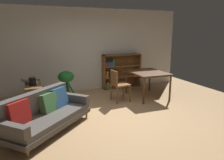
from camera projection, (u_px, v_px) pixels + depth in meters
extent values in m
plane|color=tan|center=(116.00, 118.00, 4.88)|extent=(8.16, 8.16, 0.00)
cube|color=silver|center=(85.00, 50.00, 7.04)|extent=(6.80, 0.10, 2.70)
cylinder|color=brown|center=(86.00, 115.00, 4.87)|extent=(0.04, 0.04, 0.13)
cylinder|color=brown|center=(28.00, 154.00, 3.30)|extent=(0.04, 0.04, 0.13)
cylinder|color=brown|center=(62.00, 110.00, 5.15)|extent=(0.04, 0.04, 0.13)
cube|color=#56514C|center=(49.00, 122.00, 4.20)|extent=(1.93, 1.92, 0.10)
cube|color=#56514C|center=(48.00, 117.00, 4.18)|extent=(1.86, 1.85, 0.10)
cube|color=#56514C|center=(35.00, 102.00, 4.24)|extent=(1.44, 1.43, 0.44)
cube|color=#56514C|center=(74.00, 98.00, 4.94)|extent=(0.64, 0.65, 0.19)
cube|color=#56514C|center=(9.00, 129.00, 3.35)|extent=(0.64, 0.65, 0.19)
cube|color=red|center=(19.00, 113.00, 3.72)|extent=(0.43, 0.42, 0.44)
cube|color=#4C894C|center=(48.00, 103.00, 4.36)|extent=(0.44, 0.44, 0.41)
cube|color=#336093|center=(59.00, 98.00, 4.65)|extent=(0.47, 0.47, 0.44)
cube|color=brown|center=(34.00, 89.00, 6.15)|extent=(0.40, 0.04, 0.60)
cube|color=brown|center=(34.00, 101.00, 5.12)|extent=(0.40, 0.04, 0.60)
cube|color=brown|center=(34.00, 96.00, 5.64)|extent=(0.40, 1.13, 0.04)
cube|color=brown|center=(33.00, 84.00, 5.57)|extent=(0.40, 1.17, 0.04)
cube|color=brown|center=(35.00, 105.00, 5.70)|extent=(0.40, 1.13, 0.04)
cube|color=silver|center=(33.00, 82.00, 5.70)|extent=(0.25, 0.34, 0.02)
cube|color=black|center=(25.00, 81.00, 5.60)|extent=(0.23, 0.33, 0.09)
cylinder|color=black|center=(33.00, 81.00, 5.34)|extent=(0.17, 0.17, 0.22)
cylinder|color=slate|center=(32.00, 80.00, 5.33)|extent=(0.09, 0.09, 0.01)
cylinder|color=#9E9389|center=(67.00, 97.00, 6.00)|extent=(0.34, 0.34, 0.23)
cylinder|color=#1E6B28|center=(70.00, 87.00, 5.95)|extent=(0.25, 0.09, 0.42)
cylinder|color=#1E6B28|center=(67.00, 84.00, 6.03)|extent=(0.12, 0.27, 0.51)
cylinder|color=#1E6B28|center=(64.00, 86.00, 5.97)|extent=(0.15, 0.19, 0.44)
cylinder|color=#1E6B28|center=(63.00, 88.00, 5.93)|extent=(0.22, 0.10, 0.36)
cylinder|color=#1E6B28|center=(65.00, 86.00, 5.83)|extent=(0.13, 0.20, 0.53)
cylinder|color=#1E6B28|center=(68.00, 86.00, 5.83)|extent=(0.10, 0.25, 0.53)
ellipsoid|color=#1E6B28|center=(66.00, 77.00, 5.86)|extent=(0.44, 0.44, 0.31)
cylinder|color=#56351E|center=(126.00, 82.00, 6.74)|extent=(0.06, 0.06, 0.73)
cylinder|color=#56351E|center=(144.00, 91.00, 5.73)|extent=(0.06, 0.06, 0.73)
cylinder|color=#56351E|center=(150.00, 80.00, 7.04)|extent=(0.06, 0.06, 0.73)
cylinder|color=#56351E|center=(170.00, 88.00, 6.03)|extent=(0.06, 0.06, 0.73)
cube|color=#56351E|center=(147.00, 73.00, 6.30)|extent=(0.96, 1.22, 0.05)
cylinder|color=brown|center=(123.00, 91.00, 6.26)|extent=(0.04, 0.04, 0.46)
cylinder|color=brown|center=(130.00, 94.00, 5.94)|extent=(0.04, 0.04, 0.46)
cylinder|color=brown|center=(111.00, 93.00, 6.08)|extent=(0.04, 0.04, 0.46)
cylinder|color=brown|center=(117.00, 96.00, 5.75)|extent=(0.04, 0.04, 0.46)
cube|color=brown|center=(120.00, 85.00, 5.95)|extent=(0.49, 0.46, 0.04)
cube|color=brown|center=(114.00, 78.00, 5.81)|extent=(0.07, 0.37, 0.40)
cube|color=brown|center=(104.00, 72.00, 7.21)|extent=(0.04, 0.30, 1.18)
cube|color=brown|center=(139.00, 70.00, 7.68)|extent=(0.04, 0.30, 1.18)
cube|color=brown|center=(122.00, 55.00, 7.32)|extent=(1.38, 0.30, 0.04)
cube|color=brown|center=(121.00, 87.00, 7.57)|extent=(1.38, 0.30, 0.04)
cube|color=brown|center=(120.00, 70.00, 7.56)|extent=(1.35, 0.04, 1.18)
cube|color=brown|center=(122.00, 76.00, 7.49)|extent=(1.35, 0.29, 0.04)
cube|color=brown|center=(122.00, 66.00, 7.40)|extent=(1.35, 0.29, 0.04)
cube|color=#337F47|center=(106.00, 85.00, 7.32)|extent=(0.06, 0.23, 0.18)
cube|color=orange|center=(107.00, 84.00, 7.33)|extent=(0.03, 0.23, 0.24)
cube|color=#337F47|center=(109.00, 85.00, 7.36)|extent=(0.04, 0.24, 0.18)
cube|color=#2D5199|center=(110.00, 85.00, 7.37)|extent=(0.03, 0.22, 0.16)
cube|color=red|center=(111.00, 85.00, 7.38)|extent=(0.05, 0.22, 0.16)
cube|color=red|center=(105.00, 75.00, 7.23)|extent=(0.04, 0.23, 0.15)
cube|color=gold|center=(107.00, 74.00, 7.23)|extent=(0.05, 0.18, 0.22)
cube|color=black|center=(108.00, 74.00, 7.27)|extent=(0.05, 0.24, 0.19)
cube|color=red|center=(110.00, 74.00, 7.29)|extent=(0.06, 0.22, 0.19)
cube|color=gold|center=(112.00, 74.00, 7.31)|extent=(0.05, 0.19, 0.18)
cube|color=red|center=(106.00, 64.00, 7.15)|extent=(0.06, 0.20, 0.14)
cube|color=#2D5199|center=(107.00, 64.00, 7.18)|extent=(0.05, 0.23, 0.15)
cube|color=#2D5199|center=(109.00, 64.00, 7.19)|extent=(0.05, 0.21, 0.15)
cube|color=#2D5199|center=(111.00, 64.00, 7.22)|extent=(0.06, 0.23, 0.15)
cube|color=#337F47|center=(113.00, 63.00, 7.24)|extent=(0.05, 0.25, 0.22)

